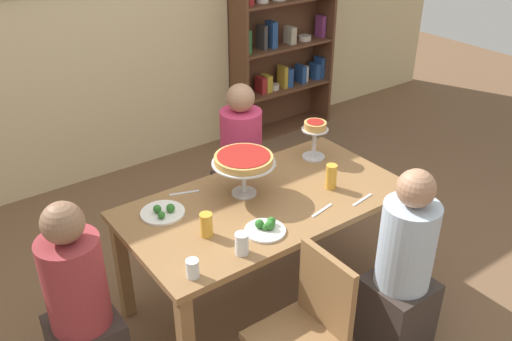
# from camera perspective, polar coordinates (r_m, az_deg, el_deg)

# --- Properties ---
(ground_plane) EXTENTS (12.00, 12.00, 0.00)m
(ground_plane) POSITION_cam_1_polar(r_m,az_deg,el_deg) (3.68, 0.94, -12.81)
(ground_plane) COLOR brown
(rear_partition) EXTENTS (8.00, 0.12, 2.80)m
(rear_partition) POSITION_cam_1_polar(r_m,az_deg,el_deg) (4.80, -15.47, 15.38)
(rear_partition) COLOR beige
(rear_partition) RESTS_ON ground_plane
(dining_table) EXTENTS (1.68, 0.88, 0.74)m
(dining_table) POSITION_cam_1_polar(r_m,az_deg,el_deg) (3.28, 1.03, -4.34)
(dining_table) COLOR olive
(dining_table) RESTS_ON ground_plane
(bookshelf) EXTENTS (1.10, 0.30, 2.21)m
(bookshelf) POSITION_cam_1_polar(r_m,az_deg,el_deg) (5.54, 2.71, 15.20)
(bookshelf) COLOR brown
(bookshelf) RESTS_ON ground_plane
(diner_near_right) EXTENTS (0.34, 0.34, 1.15)m
(diner_near_right) POSITION_cam_1_polar(r_m,az_deg,el_deg) (3.17, 14.84, -10.49)
(diner_near_right) COLOR #382D28
(diner_near_right) RESTS_ON ground_plane
(diner_head_west) EXTENTS (0.34, 0.34, 1.15)m
(diner_head_west) POSITION_cam_1_polar(r_m,az_deg,el_deg) (2.97, -17.60, -14.08)
(diner_head_west) COLOR #382D28
(diner_head_west) RESTS_ON ground_plane
(diner_far_right) EXTENTS (0.34, 0.34, 1.15)m
(diner_far_right) POSITION_cam_1_polar(r_m,az_deg,el_deg) (4.07, -1.51, 0.20)
(diner_far_right) COLOR #382D28
(diner_far_right) RESTS_ON ground_plane
(chair_near_left) EXTENTS (0.40, 0.40, 0.87)m
(chair_near_left) POSITION_cam_1_polar(r_m,az_deg,el_deg) (2.80, 5.34, -15.86)
(chair_near_left) COLOR olive
(chair_near_left) RESTS_ON ground_plane
(deep_dish_pizza_stand) EXTENTS (0.37, 0.37, 0.26)m
(deep_dish_pizza_stand) POSITION_cam_1_polar(r_m,az_deg,el_deg) (3.18, -1.29, 0.95)
(deep_dish_pizza_stand) COLOR silver
(deep_dish_pizza_stand) RESTS_ON dining_table
(personal_pizza_stand) EXTENTS (0.18, 0.18, 0.26)m
(personal_pizza_stand) POSITION_cam_1_polar(r_m,az_deg,el_deg) (3.63, 6.10, 3.93)
(personal_pizza_stand) COLOR silver
(personal_pizza_stand) RESTS_ON dining_table
(salad_plate_near_diner) EXTENTS (0.25, 0.25, 0.06)m
(salad_plate_near_diner) POSITION_cam_1_polar(r_m,az_deg,el_deg) (3.14, -9.61, -4.26)
(salad_plate_near_diner) COLOR white
(salad_plate_near_diner) RESTS_ON dining_table
(salad_plate_far_diner) EXTENTS (0.22, 0.22, 0.07)m
(salad_plate_far_diner) POSITION_cam_1_polar(r_m,az_deg,el_deg) (2.96, 1.00, -5.98)
(salad_plate_far_diner) COLOR white
(salad_plate_far_diner) RESTS_ON dining_table
(beer_glass_amber_tall) EXTENTS (0.07, 0.07, 0.16)m
(beer_glass_amber_tall) POSITION_cam_1_polar(r_m,az_deg,el_deg) (3.34, 7.78, -0.63)
(beer_glass_amber_tall) COLOR gold
(beer_glass_amber_tall) RESTS_ON dining_table
(beer_glass_amber_short) EXTENTS (0.07, 0.07, 0.13)m
(beer_glass_amber_short) POSITION_cam_1_polar(r_m,az_deg,el_deg) (2.91, -5.16, -5.61)
(beer_glass_amber_short) COLOR gold
(beer_glass_amber_short) RESTS_ON dining_table
(water_glass_clear_near) EXTENTS (0.06, 0.06, 0.10)m
(water_glass_clear_near) POSITION_cam_1_polar(r_m,az_deg,el_deg) (2.66, -6.58, -10.05)
(water_glass_clear_near) COLOR white
(water_glass_clear_near) RESTS_ON dining_table
(water_glass_clear_far) EXTENTS (0.07, 0.07, 0.12)m
(water_glass_clear_far) POSITION_cam_1_polar(r_m,az_deg,el_deg) (2.78, -1.48, -7.57)
(water_glass_clear_far) COLOR white
(water_glass_clear_far) RESTS_ON dining_table
(cutlery_fork_near) EXTENTS (0.18, 0.05, 0.00)m
(cutlery_fork_near) POSITION_cam_1_polar(r_m,az_deg,el_deg) (3.15, 6.85, -4.11)
(cutlery_fork_near) COLOR silver
(cutlery_fork_near) RESTS_ON dining_table
(cutlery_knife_near) EXTENTS (0.18, 0.04, 0.00)m
(cutlery_knife_near) POSITION_cam_1_polar(r_m,az_deg,el_deg) (3.29, 10.94, -3.00)
(cutlery_knife_near) COLOR silver
(cutlery_knife_near) RESTS_ON dining_table
(cutlery_fork_far) EXTENTS (0.18, 0.03, 0.00)m
(cutlery_fork_far) POSITION_cam_1_polar(r_m,az_deg,el_deg) (3.54, 0.99, 0.10)
(cutlery_fork_far) COLOR silver
(cutlery_fork_far) RESTS_ON dining_table
(cutlery_knife_far) EXTENTS (0.18, 0.07, 0.00)m
(cutlery_knife_far) POSITION_cam_1_polar(r_m,az_deg,el_deg) (3.32, -7.44, -2.31)
(cutlery_knife_far) COLOR silver
(cutlery_knife_far) RESTS_ON dining_table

